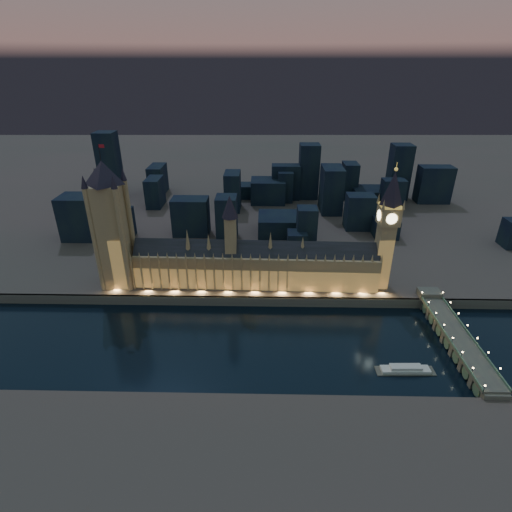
{
  "coord_description": "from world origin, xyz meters",
  "views": [
    {
      "loc": [
        11.11,
        -230.97,
        179.78
      ],
      "look_at": [
        5.0,
        55.0,
        38.0
      ],
      "focal_mm": 28.0,
      "sensor_mm": 36.0,
      "label": 1
    }
  ],
  "objects_px": {
    "palace_of_westminster": "(254,265)",
    "elizabeth_tower": "(388,221)",
    "victoria_tower": "(111,220)",
    "river_boat": "(405,369)",
    "westminster_bridge": "(453,336)"
  },
  "relations": [
    {
      "from": "victoria_tower",
      "to": "river_boat",
      "type": "distance_m",
      "value": 241.27
    },
    {
      "from": "palace_of_westminster",
      "to": "river_boat",
      "type": "bearing_deg",
      "value": -43.73
    },
    {
      "from": "palace_of_westminster",
      "to": "elizabeth_tower",
      "type": "relative_size",
      "value": 1.95
    },
    {
      "from": "palace_of_westminster",
      "to": "elizabeth_tower",
      "type": "distance_m",
      "value": 111.62
    },
    {
      "from": "victoria_tower",
      "to": "river_boat",
      "type": "height_order",
      "value": "victoria_tower"
    },
    {
      "from": "elizabeth_tower",
      "to": "palace_of_westminster",
      "type": "bearing_deg",
      "value": -179.9
    },
    {
      "from": "victoria_tower",
      "to": "elizabeth_tower",
      "type": "xyz_separation_m",
      "value": [
        218.0,
        0.0,
        0.24
      ]
    },
    {
      "from": "palace_of_westminster",
      "to": "westminster_bridge",
      "type": "height_order",
      "value": "palace_of_westminster"
    },
    {
      "from": "river_boat",
      "to": "westminster_bridge",
      "type": "bearing_deg",
      "value": 35.07
    },
    {
      "from": "victoria_tower",
      "to": "westminster_bridge",
      "type": "relative_size",
      "value": 1.03
    },
    {
      "from": "westminster_bridge",
      "to": "river_boat",
      "type": "bearing_deg",
      "value": -144.93
    },
    {
      "from": "westminster_bridge",
      "to": "river_boat",
      "type": "distance_m",
      "value": 51.36
    },
    {
      "from": "palace_of_westminster",
      "to": "victoria_tower",
      "type": "relative_size",
      "value": 1.74
    },
    {
      "from": "victoria_tower",
      "to": "westminster_bridge",
      "type": "xyz_separation_m",
      "value": [
        254.32,
        -65.38,
        -59.55
      ]
    },
    {
      "from": "palace_of_westminster",
      "to": "elizabeth_tower",
      "type": "bearing_deg",
      "value": 0.1
    }
  ]
}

